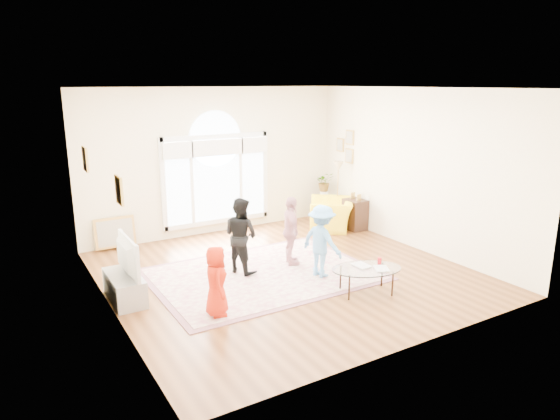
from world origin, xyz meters
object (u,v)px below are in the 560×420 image
area_rug (263,274)px  television (123,257)px  coffee_table (367,269)px  tv_console (125,288)px  armchair (331,214)px

area_rug → television: 2.46m
television → coffee_table: (3.40, -1.69, -0.32)m
coffee_table → television: bearing=172.1°
tv_console → armchair: 5.30m
tv_console → coffee_table: 3.80m
television → armchair: size_ratio=0.96×
coffee_table → armchair: size_ratio=1.22×
armchair → coffee_table: bearing=8.6°
area_rug → tv_console: bearing=176.0°
area_rug → tv_console: (-2.35, 0.17, 0.20)m
area_rug → television: bearing=175.9°
tv_console → coffee_table: (3.40, -1.69, 0.19)m
area_rug → armchair: armchair is taller
area_rug → coffee_table: bearing=-55.4°
television → armchair: bearing=16.7°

